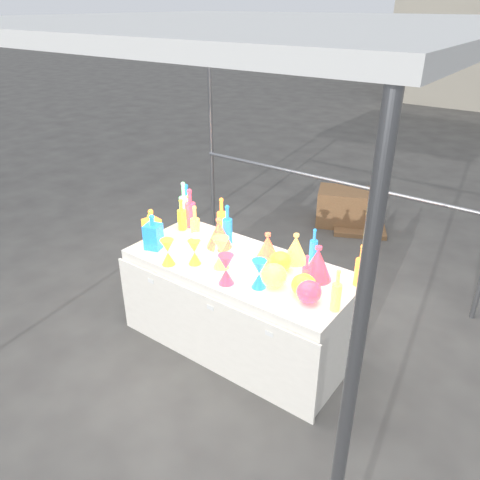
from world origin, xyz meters
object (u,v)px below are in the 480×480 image
Objects in this scene: decanter_0 at (151,228)px; globe_0 at (304,286)px; bottle_0 at (189,209)px; hourglass_0 at (168,252)px; lampshade_0 at (219,233)px; cardboard_box_closed at (343,207)px; display_table at (239,304)px.

decanter_0 reaches higher than globe_0.
bottle_0 is 1.60× the size of globe_0.
decanter_0 is 0.43m from hourglass_0.
decanter_0 is 0.57m from lampshade_0.
hourglass_0 is at bearing -167.03° from globe_0.
cardboard_box_closed is at bearing 108.74° from globe_0.
globe_0 is at bearing -93.98° from cardboard_box_closed.
decanter_0 reaches higher than lampshade_0.
hourglass_0 is at bearing -143.01° from display_table.
globe_0 is (0.61, -0.09, 0.44)m from display_table.
globe_0 is (0.93, -2.74, 0.59)m from cardboard_box_closed.
cardboard_box_closed is (-0.32, 2.65, -0.15)m from display_table.
lampshade_0 reaches higher than globe_0.
display_table is at bearing -2.43° from decanter_0.
cardboard_box_closed is at bearing 87.92° from hourglass_0.
bottle_0 reaches higher than decanter_0.
cardboard_box_closed is at bearing 96.96° from display_table.
display_table is 2.94× the size of cardboard_box_closed.
globe_0 is at bearing -8.12° from display_table.
display_table is 0.72m from hourglass_0.
display_table is 6.71× the size of bottle_0.
decanter_0 is 1.42m from globe_0.
cardboard_box_closed is 2.47× the size of decanter_0.
globe_0 is 0.69× the size of lampshade_0.
display_table is at bearing 36.99° from hourglass_0.
decanter_0 reaches higher than hourglass_0.
lampshade_0 is at bearing 166.48° from globe_0.
bottle_0 is at bearing 163.68° from globe_0.
cardboard_box_closed is at bearing 95.16° from lampshade_0.
display_table is 7.29× the size of decanter_0.
decanter_0 is 1.01× the size of lampshade_0.
bottle_0 is 0.53m from lampshade_0.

